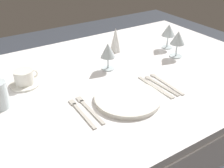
{
  "coord_description": "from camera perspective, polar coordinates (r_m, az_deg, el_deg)",
  "views": [
    {
      "loc": [
        -0.56,
        -0.97,
        1.36
      ],
      "look_at": [
        -0.0,
        -0.1,
        0.76
      ],
      "focal_mm": 42.98,
      "sensor_mm": 36.0,
      "label": 1
    }
  ],
  "objects": [
    {
      "name": "dining_table",
      "position": [
        1.32,
        -2.28,
        -2.05
      ],
      "size": [
        1.8,
        1.11,
        0.74
      ],
      "color": "white",
      "rests_on": "ground"
    },
    {
      "name": "dinner_plate",
      "position": [
        1.12,
        3.33,
        -3.09
      ],
      "size": [
        0.28,
        0.28,
        0.02
      ],
      "primitive_type": "cylinder",
      "color": "white",
      "rests_on": "dining_table"
    },
    {
      "name": "fork_outer",
      "position": [
        1.07,
        -4.97,
        -5.19
      ],
      "size": [
        0.02,
        0.22,
        0.0
      ],
      "color": "beige",
      "rests_on": "dining_table"
    },
    {
      "name": "fork_inner",
      "position": [
        1.05,
        -6.65,
        -5.93
      ],
      "size": [
        0.02,
        0.22,
        0.0
      ],
      "color": "beige",
      "rests_on": "dining_table"
    },
    {
      "name": "dinner_knife",
      "position": [
        1.22,
        9.3,
        -0.7
      ],
      "size": [
        0.02,
        0.23,
        0.0
      ],
      "color": "beige",
      "rests_on": "dining_table"
    },
    {
      "name": "spoon_soup",
      "position": [
        1.25,
        9.56,
        0.21
      ],
      "size": [
        0.03,
        0.21,
        0.01
      ],
      "color": "beige",
      "rests_on": "dining_table"
    },
    {
      "name": "spoon_dessert",
      "position": [
        1.27,
        10.65,
        0.61
      ],
      "size": [
        0.03,
        0.23,
        0.01
      ],
      "color": "beige",
      "rests_on": "dining_table"
    },
    {
      "name": "saucer_left",
      "position": [
        1.29,
        -17.97,
        0.04
      ],
      "size": [
        0.14,
        0.14,
        0.01
      ],
      "primitive_type": "cylinder",
      "color": "white",
      "rests_on": "dining_table"
    },
    {
      "name": "coffee_cup_left",
      "position": [
        1.27,
        -18.16,
        1.47
      ],
      "size": [
        0.11,
        0.09,
        0.06
      ],
      "color": "white",
      "rests_on": "saucer_left"
    },
    {
      "name": "wine_glass_centre",
      "position": [
        1.33,
        -0.87,
        6.95
      ],
      "size": [
        0.07,
        0.07,
        0.14
      ],
      "color": "silver",
      "rests_on": "dining_table"
    },
    {
      "name": "wine_glass_right",
      "position": [
        1.62,
        11.95,
        10.96
      ],
      "size": [
        0.08,
        0.08,
        0.14
      ],
      "color": "silver",
      "rests_on": "dining_table"
    },
    {
      "name": "wine_glass_far",
      "position": [
        1.51,
        13.76,
        9.34
      ],
      "size": [
        0.08,
        0.08,
        0.15
      ],
      "color": "silver",
      "rests_on": "dining_table"
    },
    {
      "name": "napkin_folded",
      "position": [
        1.55,
        0.75,
        9.38
      ],
      "size": [
        0.07,
        0.07,
        0.14
      ],
      "primitive_type": "cone",
      "color": "white",
      "rests_on": "dining_table"
    }
  ]
}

